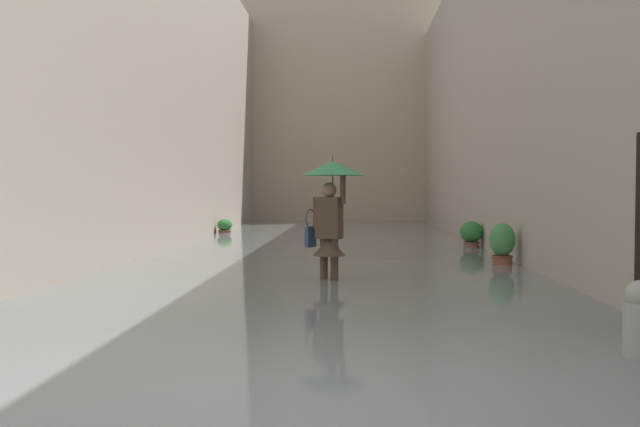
% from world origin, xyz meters
% --- Properties ---
extents(ground_plane, '(63.65, 63.65, 0.00)m').
position_xyz_m(ground_plane, '(0.00, -12.73, 0.00)').
color(ground_plane, slate).
extents(flood_water, '(8.20, 31.46, 0.22)m').
position_xyz_m(flood_water, '(0.00, -12.73, 0.11)').
color(flood_water, slate).
rests_on(flood_water, ground_plane).
extents(building_facade_left, '(2.04, 29.46, 8.14)m').
position_xyz_m(building_facade_left, '(-4.60, -12.72, 4.07)').
color(building_facade_left, '#A89989').
rests_on(building_facade_left, ground_plane).
extents(building_facade_right, '(2.04, 29.46, 8.82)m').
position_xyz_m(building_facade_right, '(4.60, -12.72, 4.41)').
color(building_facade_right, '#A89989').
rests_on(building_facade_right, ground_plane).
extents(building_facade_far, '(11.00, 1.80, 13.08)m').
position_xyz_m(building_facade_far, '(0.00, -26.36, 6.54)').
color(building_facade_far, tan).
rests_on(building_facade_far, ground_plane).
extents(person_wading, '(0.96, 0.96, 2.10)m').
position_xyz_m(person_wading, '(-0.30, -5.95, 1.45)').
color(person_wading, black).
rests_on(person_wading, ground_plane).
extents(potted_plant_near_left, '(0.47, 0.47, 0.98)m').
position_xyz_m(potted_plant_near_left, '(-3.38, -8.26, 0.54)').
color(potted_plant_near_left, brown).
rests_on(potted_plant_near_left, ground_plane).
extents(potted_plant_mid_left, '(0.55, 0.55, 0.84)m').
position_xyz_m(potted_plant_mid_left, '(-3.44, -11.95, 0.49)').
color(potted_plant_mid_left, brown).
rests_on(potted_plant_mid_left, ground_plane).
extents(potted_plant_far_right, '(0.46, 0.46, 0.66)m').
position_xyz_m(potted_plant_far_right, '(3.40, -17.09, 0.36)').
color(potted_plant_far_right, brown).
rests_on(potted_plant_far_right, ground_plane).
extents(mooring_bollard, '(0.27, 0.27, 0.86)m').
position_xyz_m(mooring_bollard, '(-3.01, -1.16, 0.43)').
color(mooring_bollard, gray).
rests_on(mooring_bollard, ground_plane).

